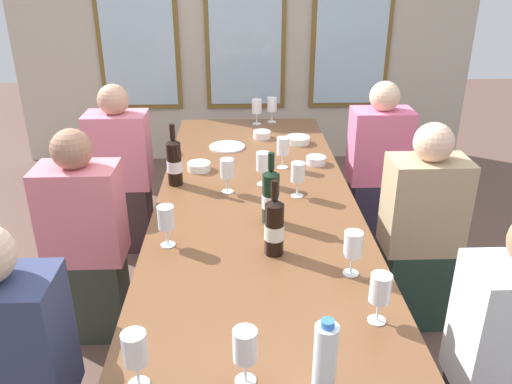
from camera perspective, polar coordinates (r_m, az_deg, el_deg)
The scene contains 29 objects.
ground_plane at distance 2.89m, azimuth 0.01°, elevation -14.50°, with size 12.00×12.00×0.00m, color brown.
back_wall_with_windows at distance 4.85m, azimuth -1.21°, elevation 20.10°, with size 4.16×0.10×2.90m.
dining_table at distance 2.52m, azimuth 0.01°, elevation -2.42°, with size 0.96×2.78×0.74m.
white_plate_0 at distance 3.22m, azimuth -3.17°, elevation 4.95°, with size 0.22×0.22×0.01m, color white.
wine_bottle_0 at distance 2.26m, azimuth 1.62°, elevation -0.44°, with size 0.08×0.08×0.32m.
wine_bottle_1 at distance 2.68m, azimuth -8.89°, elevation 3.29°, with size 0.08×0.08×0.32m.
wine_bottle_2 at distance 2.03m, azimuth 2.01°, elevation -3.77°, with size 0.08×0.08×0.31m.
tasting_bowl_0 at distance 2.97m, azimuth 6.57°, elevation 3.45°, with size 0.11×0.11×0.04m, color white.
tasting_bowl_1 at distance 3.38m, azimuth 0.65°, elevation 6.28°, with size 0.11×0.11×0.05m, color silver.
tasting_bowl_2 at distance 2.88m, azimuth -6.24°, elevation 2.79°, with size 0.13×0.13×0.04m, color white.
tasting_bowl_3 at distance 3.30m, azimuth 4.57°, elevation 5.68°, with size 0.15×0.15×0.04m, color white.
water_bottle at distance 1.44m, azimuth 7.54°, elevation -17.67°, with size 0.06×0.06×0.24m.
wine_glass_0 at distance 3.65m, azimuth 0.08°, elevation 9.20°, with size 0.07×0.07×0.17m.
wine_glass_1 at distance 1.93m, azimuth 10.52°, elevation -5.82°, with size 0.07×0.07×0.17m.
wine_glass_2 at distance 1.48m, azimuth -13.06°, elevation -16.41°, with size 0.07×0.07×0.17m.
wine_glass_3 at distance 2.56m, azimuth -3.17°, elevation 2.48°, with size 0.07×0.07×0.17m.
wine_glass_4 at distance 1.46m, azimuth -1.20°, elevation -16.50°, with size 0.07×0.07×0.17m.
wine_glass_5 at distance 3.70m, azimuth 1.75°, elevation 9.38°, with size 0.07×0.07×0.17m.
wine_glass_6 at distance 2.64m, azimuth 0.75°, elevation 3.16°, with size 0.07×0.07×0.17m.
wine_glass_7 at distance 2.11m, azimuth -9.78°, elevation -2.88°, with size 0.07×0.07×0.17m.
wine_glass_8 at distance 2.52m, azimuth 4.59°, elevation 2.06°, with size 0.07×0.07×0.17m.
wine_glass_9 at distance 1.71m, azimuth 13.40°, elevation -10.29°, with size 0.07×0.07×0.17m.
wine_glass_10 at distance 2.86m, azimuth 2.95°, elevation 4.85°, with size 0.07×0.07×0.17m.
seated_person_0 at distance 2.71m, azimuth -18.03°, elevation -5.35°, with size 0.38×0.24×1.11m.
seated_person_1 at distance 2.78m, azimuth 17.46°, elevation -4.39°, with size 0.38×0.24×1.11m.
seated_person_2 at distance 3.48m, azimuth -14.42°, elevation 1.90°, with size 0.38×0.24×1.11m.
seated_person_3 at distance 3.54m, azimuth 13.08°, elevation 2.40°, with size 0.38×0.24×1.11m.
seated_person_4 at distance 2.01m, azimuth -24.81°, elevation -18.29°, with size 0.38×0.24×1.11m.
seated_person_5 at distance 2.08m, azimuth 25.78°, elevation -16.74°, with size 0.38×0.24×1.11m.
Camera 1 is at (-0.08, -2.25, 1.82)m, focal length 36.70 mm.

